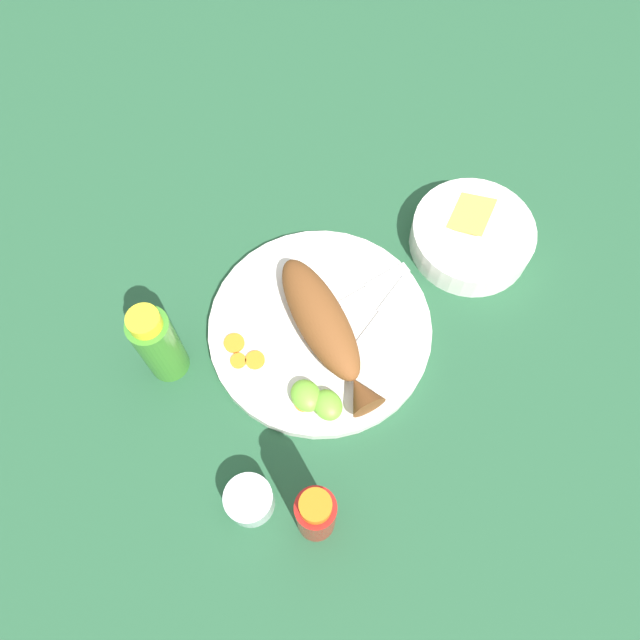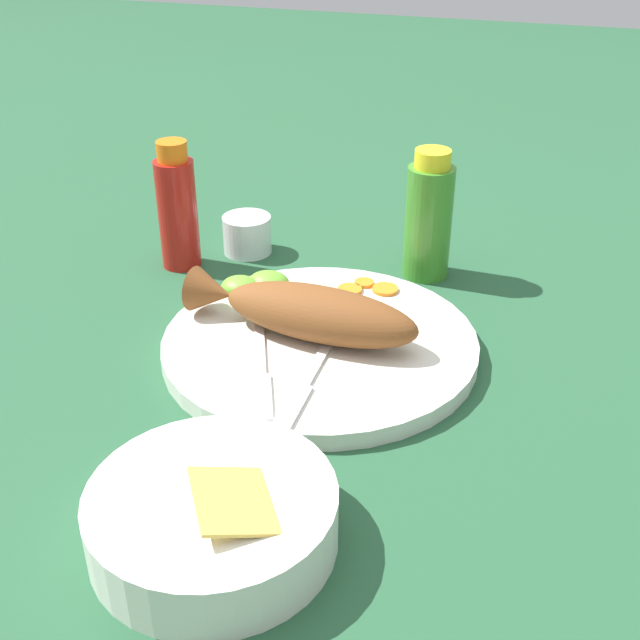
{
  "view_description": "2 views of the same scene",
  "coord_description": "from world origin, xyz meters",
  "px_view_note": "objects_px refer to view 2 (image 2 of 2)",
  "views": [
    {
      "loc": [
        -0.31,
        0.18,
        0.83
      ],
      "look_at": [
        0.0,
        0.0,
        0.04
      ],
      "focal_mm": 35.0,
      "sensor_mm": 36.0,
      "label": 1
    },
    {
      "loc": [
        0.22,
        -0.66,
        0.44
      ],
      "look_at": [
        0.0,
        0.0,
        0.04
      ],
      "focal_mm": 45.0,
      "sensor_mm": 36.0,
      "label": 2
    }
  ],
  "objects_px": {
    "guacamole_bowl": "(213,513)",
    "main_plate": "(320,345)",
    "fork_far": "(261,370)",
    "fried_fish": "(306,311)",
    "salt_cup": "(247,237)",
    "hot_sauce_bottle_red": "(177,209)",
    "fork_near": "(307,381)",
    "hot_sauce_bottle_green": "(428,218)"
  },
  "relations": [
    {
      "from": "fried_fish",
      "to": "hot_sauce_bottle_green",
      "type": "height_order",
      "value": "hot_sauce_bottle_green"
    },
    {
      "from": "fork_far",
      "to": "guacamole_bowl",
      "type": "distance_m",
      "value": 0.2
    },
    {
      "from": "hot_sauce_bottle_green",
      "to": "guacamole_bowl",
      "type": "xyz_separation_m",
      "value": [
        -0.05,
        -0.48,
        -0.05
      ]
    },
    {
      "from": "hot_sauce_bottle_red",
      "to": "hot_sauce_bottle_green",
      "type": "bearing_deg",
      "value": 13.54
    },
    {
      "from": "fork_far",
      "to": "guacamole_bowl",
      "type": "height_order",
      "value": "guacamole_bowl"
    },
    {
      "from": "main_plate",
      "to": "fried_fish",
      "type": "bearing_deg",
      "value": 176.15
    },
    {
      "from": "fried_fish",
      "to": "guacamole_bowl",
      "type": "relative_size",
      "value": 1.36
    },
    {
      "from": "main_plate",
      "to": "salt_cup",
      "type": "relative_size",
      "value": 5.21
    },
    {
      "from": "guacamole_bowl",
      "to": "hot_sauce_bottle_red",
      "type": "bearing_deg",
      "value": 119.96
    },
    {
      "from": "main_plate",
      "to": "fried_fish",
      "type": "distance_m",
      "value": 0.04
    },
    {
      "from": "main_plate",
      "to": "fried_fish",
      "type": "height_order",
      "value": "fried_fish"
    },
    {
      "from": "main_plate",
      "to": "guacamole_bowl",
      "type": "distance_m",
      "value": 0.27
    },
    {
      "from": "guacamole_bowl",
      "to": "fork_near",
      "type": "bearing_deg",
      "value": 88.55
    },
    {
      "from": "fork_near",
      "to": "hot_sauce_bottle_green",
      "type": "relative_size",
      "value": 1.19
    },
    {
      "from": "fried_fish",
      "to": "fork_near",
      "type": "bearing_deg",
      "value": -66.21
    },
    {
      "from": "guacamole_bowl",
      "to": "main_plate",
      "type": "bearing_deg",
      "value": 92.01
    },
    {
      "from": "fork_near",
      "to": "fork_far",
      "type": "distance_m",
      "value": 0.05
    },
    {
      "from": "fork_far",
      "to": "hot_sauce_bottle_green",
      "type": "relative_size",
      "value": 1.13
    },
    {
      "from": "main_plate",
      "to": "fork_far",
      "type": "relative_size",
      "value": 1.83
    },
    {
      "from": "fork_far",
      "to": "hot_sauce_bottle_green",
      "type": "distance_m",
      "value": 0.31
    },
    {
      "from": "main_plate",
      "to": "fork_near",
      "type": "relative_size",
      "value": 1.73
    },
    {
      "from": "main_plate",
      "to": "hot_sauce_bottle_red",
      "type": "relative_size",
      "value": 2.04
    },
    {
      "from": "fried_fish",
      "to": "salt_cup",
      "type": "xyz_separation_m",
      "value": [
        -0.15,
        0.2,
        -0.02
      ]
    },
    {
      "from": "fork_near",
      "to": "hot_sauce_bottle_green",
      "type": "height_order",
      "value": "hot_sauce_bottle_green"
    },
    {
      "from": "fork_far",
      "to": "hot_sauce_bottle_red",
      "type": "height_order",
      "value": "hot_sauce_bottle_red"
    },
    {
      "from": "fried_fish",
      "to": "fork_near",
      "type": "distance_m",
      "value": 0.09
    },
    {
      "from": "fried_fish",
      "to": "guacamole_bowl",
      "type": "xyz_separation_m",
      "value": [
        0.02,
        -0.27,
        -0.02
      ]
    },
    {
      "from": "fried_fish",
      "to": "fork_far",
      "type": "relative_size",
      "value": 1.43
    },
    {
      "from": "main_plate",
      "to": "hot_sauce_bottle_green",
      "type": "height_order",
      "value": "hot_sauce_bottle_green"
    },
    {
      "from": "fried_fish",
      "to": "hot_sauce_bottle_red",
      "type": "relative_size",
      "value": 1.59
    },
    {
      "from": "main_plate",
      "to": "fork_far",
      "type": "height_order",
      "value": "fork_far"
    },
    {
      "from": "fried_fish",
      "to": "hot_sauce_bottle_red",
      "type": "distance_m",
      "value": 0.26
    },
    {
      "from": "fork_near",
      "to": "hot_sauce_bottle_green",
      "type": "xyz_separation_m",
      "value": [
        0.05,
        0.29,
        0.05
      ]
    },
    {
      "from": "hot_sauce_bottle_red",
      "to": "salt_cup",
      "type": "height_order",
      "value": "hot_sauce_bottle_red"
    },
    {
      "from": "fork_near",
      "to": "salt_cup",
      "type": "height_order",
      "value": "salt_cup"
    },
    {
      "from": "fried_fish",
      "to": "fork_far",
      "type": "xyz_separation_m",
      "value": [
        -0.02,
        -0.08,
        -0.03
      ]
    },
    {
      "from": "fork_near",
      "to": "guacamole_bowl",
      "type": "bearing_deg",
      "value": -3.06
    },
    {
      "from": "hot_sauce_bottle_green",
      "to": "guacamole_bowl",
      "type": "distance_m",
      "value": 0.49
    },
    {
      "from": "fried_fish",
      "to": "guacamole_bowl",
      "type": "distance_m",
      "value": 0.28
    },
    {
      "from": "hot_sauce_bottle_green",
      "to": "guacamole_bowl",
      "type": "bearing_deg",
      "value": -96.42
    },
    {
      "from": "salt_cup",
      "to": "guacamole_bowl",
      "type": "bearing_deg",
      "value": -69.71
    },
    {
      "from": "main_plate",
      "to": "hot_sauce_bottle_green",
      "type": "relative_size",
      "value": 2.06
    }
  ]
}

